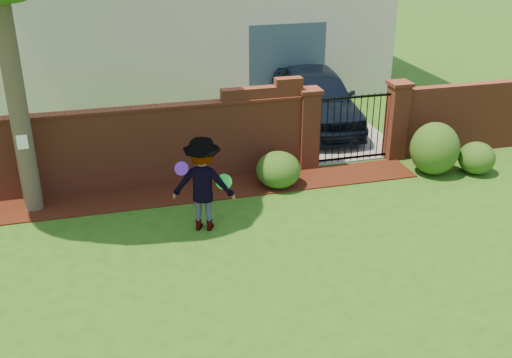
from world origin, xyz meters
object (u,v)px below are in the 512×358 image
object	(u,v)px
man	(203,185)
frisbee_purple	(181,168)
frisbee_green	(224,182)
car	(318,100)

from	to	relation	value
man	frisbee_purple	world-z (taller)	man
frisbee_purple	frisbee_green	size ratio (longest dim) A/B	0.85
car	frisbee_purple	size ratio (longest dim) A/B	18.44
man	frisbee_green	size ratio (longest dim) A/B	6.13
frisbee_purple	man	bearing A→B (deg)	16.19
car	frisbee_green	distance (m)	6.13
frisbee_green	man	bearing A→B (deg)	160.34
man	frisbee_green	xyz separation A→B (m)	(0.37, -0.13, 0.07)
car	man	size ratio (longest dim) A/B	2.57
frisbee_purple	frisbee_green	world-z (taller)	frisbee_purple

